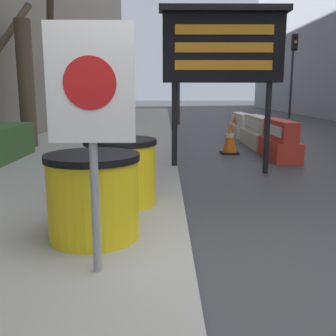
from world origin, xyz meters
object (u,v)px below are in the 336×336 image
Objects in this scene: jersey_barrier_cream at (258,133)px; barrel_drum_middle at (121,172)px; warning_sign at (91,103)px; barrel_drum_foreground at (93,196)px; message_board at (223,48)px; traffic_cone_near at (276,128)px; jersey_barrier_red_striped at (280,142)px; traffic_cone_far at (230,138)px; jersey_barrier_white at (241,126)px; traffic_light_far_side at (293,58)px; traffic_cone_mid at (234,126)px; traffic_light_near_curb at (179,65)px.

barrel_drum_middle is at bearing -117.01° from jersey_barrier_cream.
barrel_drum_foreground is at bearing 101.29° from warning_sign.
message_board reaches higher than warning_sign.
warning_sign is 2.57× the size of traffic_cone_near.
jersey_barrier_red_striped is at bearing 45.57° from message_board.
message_board is 3.80× the size of traffic_cone_far.
warning_sign is 8.40m from jersey_barrier_cream.
traffic_light_far_side reaches higher than jersey_barrier_white.
jersey_barrier_white is 1.22m from traffic_cone_near.
traffic_cone_far is at bearing 142.87° from jersey_barrier_red_striped.
barrel_drum_middle is 3.32m from message_board.
traffic_cone_mid reaches higher than traffic_cone_near.
traffic_light_far_side is at bearing 61.99° from traffic_cone_mid.
traffic_cone_far is at bearing -123.49° from traffic_cone_near.
jersey_barrier_white is at bearing -17.49° from traffic_cone_mid.
jersey_barrier_cream is 1.08× the size of jersey_barrier_white.
message_board is 0.65× the size of traffic_light_far_side.
traffic_cone_near is 0.92× the size of traffic_cone_far.
barrel_drum_middle is 5.02m from jersey_barrier_red_striped.
warning_sign is at bearing -111.35° from traffic_light_far_side.
warning_sign reaches higher than jersey_barrier_cream.
jersey_barrier_white is at bearing 71.52° from barrel_drum_foreground.
barrel_drum_foreground and barrel_drum_middle have the same top height.
traffic_cone_mid is (2.94, 9.55, -0.19)m from barrel_drum_foreground.
message_board reaches higher than barrel_drum_middle.
traffic_light_near_curb is (-0.92, 8.36, 2.21)m from traffic_cone_far.
barrel_drum_foreground is 7.74m from jersey_barrier_cream.
traffic_cone_near is 0.20× the size of traffic_light_near_curb.
message_board is 15.80m from traffic_light_far_side.
traffic_cone_far is (2.20, 5.82, -0.17)m from barrel_drum_foreground.
jersey_barrier_white is 10.12m from traffic_light_far_side.
traffic_light_far_side reaches higher than traffic_cone_mid.
jersey_barrier_red_striped is at bearing -90.00° from jersey_barrier_cream.
barrel_drum_middle is 8.92m from traffic_cone_mid.
barrel_drum_foreground is 6.00m from jersey_barrier_red_striped.
message_board reaches higher than barrel_drum_foreground.
traffic_cone_near is 0.98× the size of traffic_cone_mid.
warning_sign reaches higher than traffic_cone_near.
traffic_light_far_side reaches higher than jersey_barrier_cream.
jersey_barrier_white is 2.48× the size of traffic_cone_far.
traffic_cone_mid is 5.40m from traffic_light_near_curb.
warning_sign is 0.62× the size of message_board.
barrel_drum_middle is 8.93m from jersey_barrier_white.
traffic_light_near_curb is (-1.90, 9.10, 2.21)m from jersey_barrier_red_striped.
jersey_barrier_red_striped is 3.75m from traffic_cone_near.
warning_sign reaches higher than jersey_barrier_white.
traffic_light_near_curb is at bearing 109.85° from traffic_cone_mid.
warning_sign is at bearing -89.56° from barrel_drum_middle.
jersey_barrier_white is at bearing 75.67° from message_board.
warning_sign is 4.58m from message_board.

